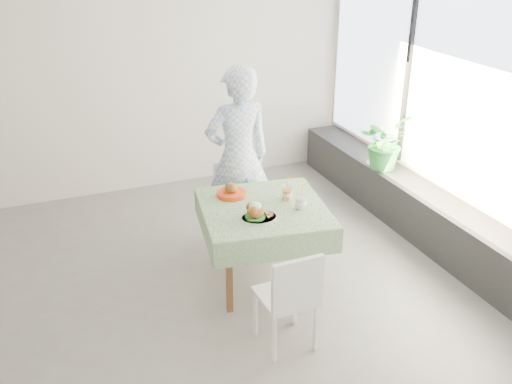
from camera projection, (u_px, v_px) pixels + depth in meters
name	position (u px, v px, depth m)	size (l,w,h in m)	color
floor	(160.00, 307.00, 4.80)	(6.00, 6.00, 0.00)	slate
wall_back	(98.00, 77.00, 6.31)	(6.00, 0.02, 2.80)	silver
wall_front	(291.00, 373.00, 2.11)	(6.00, 0.02, 2.80)	silver
wall_right	(470.00, 107.00, 5.24)	(0.02, 5.00, 2.80)	silver
window_pane	(471.00, 81.00, 5.12)	(0.01, 4.80, 2.18)	#D1E0F9
window_ledge	(435.00, 222.00, 5.65)	(0.40, 4.80, 0.50)	black
cafe_table	(263.00, 235.00, 4.97)	(1.19, 1.19, 0.74)	brown
chair_far	(238.00, 222.00, 5.63)	(0.43, 0.43, 0.84)	white
chair_near	(286.00, 316.00, 4.27)	(0.40, 0.40, 0.84)	white
diner	(238.00, 158.00, 5.45)	(0.65, 0.43, 1.79)	#8EB0E4
main_dish	(257.00, 214.00, 4.62)	(0.30, 0.30, 0.15)	white
juice_cup_orange	(287.00, 193.00, 4.95)	(0.09, 0.09, 0.26)	white
juice_cup_lemonade	(301.00, 202.00, 4.80)	(0.09, 0.09, 0.27)	white
second_dish	(231.00, 192.00, 5.03)	(0.26, 0.26, 0.13)	#C13A13
potted_plant	(385.00, 142.00, 6.14)	(0.54, 0.47, 0.60)	#297D3C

